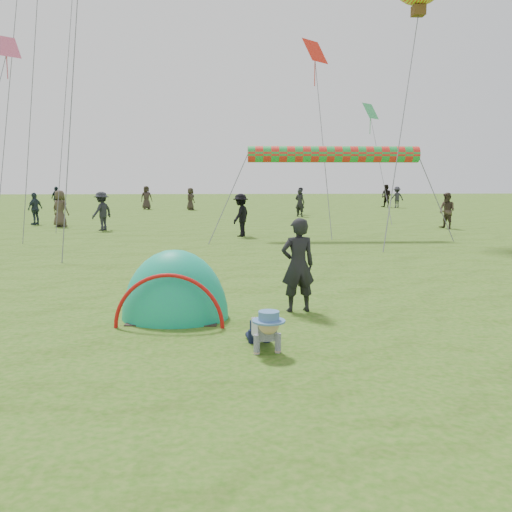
{
  "coord_description": "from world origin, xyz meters",
  "views": [
    {
      "loc": [
        0.38,
        -7.39,
        2.46
      ],
      "look_at": [
        0.9,
        2.93,
        1.0
      ],
      "focal_mm": 40.0,
      "sensor_mm": 36.0,
      "label": 1
    }
  ],
  "objects": [
    {
      "name": "diamond_kite_3",
      "position": [
        8.67,
        25.81,
        6.14
      ],
      "size": [
        1.11,
        1.11,
        0.9
      ],
      "primitive_type": "plane",
      "rotation": [
        1.05,
        0.0,
        0.79
      ],
      "color": "#3BB163"
    },
    {
      "name": "crowd_person_16",
      "position": [
        -7.66,
        20.57,
        0.88
      ],
      "size": [
        1.02,
        0.86,
        1.77
      ],
      "primitive_type": "imported",
      "rotation": [
        0.0,
        0.0,
        2.72
      ],
      "color": "#44372C",
      "rests_on": "ground"
    },
    {
      "name": "standing_adult",
      "position": [
        1.65,
        2.74,
        0.86
      ],
      "size": [
        0.69,
        0.52,
        1.71
      ],
      "primitive_type": "imported",
      "rotation": [
        0.0,
        0.0,
        3.32
      ],
      "color": "black",
      "rests_on": "ground"
    },
    {
      "name": "crowd_person_7",
      "position": [
        10.63,
        18.69,
        0.84
      ],
      "size": [
        0.94,
        1.02,
        1.68
      ],
      "primitive_type": "imported",
      "rotation": [
        0.0,
        0.0,
        5.19
      ],
      "color": "#46382E",
      "rests_on": "ground"
    },
    {
      "name": "diamond_kite_0",
      "position": [
        4.43,
        19.32,
        8.06
      ],
      "size": [
        1.31,
        1.31,
        1.07
      ],
      "primitive_type": "plane",
      "rotation": [
        1.05,
        0.0,
        0.79
      ],
      "color": "red"
    },
    {
      "name": "crowd_person_3",
      "position": [
        -5.25,
        18.57,
        0.87
      ],
      "size": [
        1.13,
        1.3,
        1.74
      ],
      "primitive_type": "imported",
      "rotation": [
        0.0,
        0.0,
        4.18
      ],
      "color": "black",
      "rests_on": "ground"
    },
    {
      "name": "crowd_person_15",
      "position": [
        13.46,
        36.03,
        0.81
      ],
      "size": [
        1.1,
        0.69,
        1.62
      ],
      "primitive_type": "imported",
      "rotation": [
        0.0,
        0.0,
        3.22
      ],
      "color": "#28272F",
      "rests_on": "ground"
    },
    {
      "name": "crowd_person_8",
      "position": [
        -11.86,
        34.42,
        0.84
      ],
      "size": [
        1.05,
        0.88,
        1.68
      ],
      "primitive_type": "imported",
      "rotation": [
        0.0,
        0.0,
        2.57
      ],
      "color": "black",
      "rests_on": "ground"
    },
    {
      "name": "popup_tent",
      "position": [
        -0.54,
        2.37,
        0.0
      ],
      "size": [
        1.95,
        1.64,
        2.4
      ],
      "primitive_type": "ellipsoid",
      "rotation": [
        0.0,
        0.0,
        -0.07
      ],
      "color": "teal",
      "rests_on": "ground"
    },
    {
      "name": "ground",
      "position": [
        0.0,
        0.0,
        0.0
      ],
      "size": [
        140.0,
        140.0,
        0.0
      ],
      "primitive_type": "plane",
      "color": "#235A0C"
    },
    {
      "name": "crowd_person_12",
      "position": [
        4.77,
        26.86,
        0.83
      ],
      "size": [
        0.72,
        0.66,
        1.66
      ],
      "primitive_type": "imported",
      "rotation": [
        0.0,
        0.0,
        2.56
      ],
      "color": "black",
      "rests_on": "ground"
    },
    {
      "name": "crowd_person_4",
      "position": [
        -5.54,
        35.06,
        0.86
      ],
      "size": [
        0.97,
        0.8,
        1.71
      ],
      "primitive_type": "imported",
      "rotation": [
        0.0,
        0.0,
        0.36
      ],
      "color": "#322824",
      "rests_on": "ground"
    },
    {
      "name": "crowd_person_10",
      "position": [
        -2.23,
        33.95,
        0.79
      ],
      "size": [
        0.82,
        0.93,
        1.59
      ],
      "primitive_type": "imported",
      "rotation": [
        0.0,
        0.0,
        1.05
      ],
      "color": "#332A23",
      "rests_on": "ground"
    },
    {
      "name": "crowd_person_1",
      "position": [
        12.78,
        36.56,
        0.89
      ],
      "size": [
        1.06,
        1.09,
        1.77
      ],
      "primitive_type": "imported",
      "rotation": [
        0.0,
        0.0,
        5.37
      ],
      "color": "black",
      "rests_on": "ground"
    },
    {
      "name": "crowd_person_0",
      "position": [
        4.98,
        28.52,
        0.86
      ],
      "size": [
        0.73,
        0.74,
        1.72
      ],
      "primitive_type": "imported",
      "rotation": [
        0.0,
        0.0,
        3.96
      ],
      "color": "black",
      "rests_on": "ground"
    },
    {
      "name": "diamond_kite_5",
      "position": [
        -7.6,
        14.59,
        7.11
      ],
      "size": [
        0.98,
        0.98,
        0.8
      ],
      "primitive_type": "plane",
      "rotation": [
        1.05,
        0.0,
        0.79
      ],
      "color": "#E7597F"
    },
    {
      "name": "crawling_toddler",
      "position": [
        0.9,
        0.43,
        0.32
      ],
      "size": [
        0.7,
        0.91,
        0.64
      ],
      "primitive_type": null,
      "rotation": [
        0.0,
        0.0,
        0.16
      ],
      "color": "black",
      "rests_on": "ground"
    },
    {
      "name": "rainbow_tube_kite",
      "position": [
        4.57,
        15.09,
        3.29
      ],
      "size": [
        6.73,
        0.64,
        0.64
      ],
      "primitive_type": "cylinder",
      "rotation": [
        0.0,
        1.57,
        0.0
      ],
      "color": "red"
    },
    {
      "name": "crowd_person_2",
      "position": [
        -9.26,
        21.83,
        0.81
      ],
      "size": [
        0.75,
        1.03,
        1.62
      ],
      "primitive_type": "imported",
      "rotation": [
        0.0,
        0.0,
        4.29
      ],
      "color": "#2A3742",
      "rests_on": "ground"
    },
    {
      "name": "crowd_person_9",
      "position": [
        0.93,
        15.71,
        0.87
      ],
      "size": [
        1.06,
        1.29,
        1.74
      ],
      "primitive_type": "imported",
      "rotation": [
        0.0,
        0.0,
        4.28
      ],
      "color": "black",
      "rests_on": "ground"
    }
  ]
}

